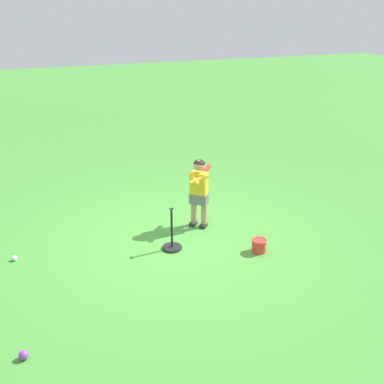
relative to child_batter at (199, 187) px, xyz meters
name	(u,v)px	position (x,y,z in m)	size (l,w,h in m)	color
ground_plane	(175,240)	(-0.51, -0.34, -0.65)	(40.00, 40.00, 0.00)	#479338
child_batter	(199,187)	(0.00, 0.00, 0.00)	(0.50, 0.48, 1.08)	#232328
play_ball_far_left	(24,355)	(-2.68, -2.11, -0.60)	(0.10, 0.10, 0.10)	purple
play_ball_by_bucket	(15,258)	(-2.72, -0.10, -0.61)	(0.07, 0.07, 0.07)	white
batting_tee	(172,242)	(-0.62, -0.54, -0.55)	(0.28, 0.28, 0.62)	black
toy_bucket	(259,245)	(0.49, -1.05, -0.55)	(0.22, 0.22, 0.19)	red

